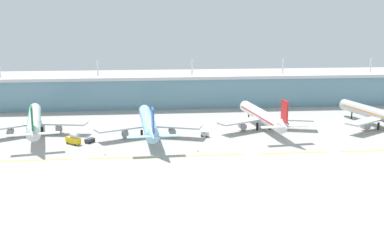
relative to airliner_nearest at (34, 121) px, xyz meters
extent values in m
plane|color=#A8A59E|center=(80.20, -40.15, -6.46)|extent=(600.00, 600.00, 0.00)
cube|color=#6693A8|center=(80.20, 67.80, 2.38)|extent=(280.00, 28.00, 17.68)
cube|color=silver|center=(80.20, 67.80, 12.12)|extent=(288.00, 34.00, 1.80)
cylinder|color=silver|center=(-31.80, 62.20, 17.52)|extent=(0.90, 0.90, 9.00)
cylinder|color=silver|center=(24.20, 62.20, 17.52)|extent=(0.90, 0.90, 9.00)
cylinder|color=silver|center=(80.20, 62.20, 17.52)|extent=(0.90, 0.90, 9.00)
cylinder|color=silver|center=(136.20, 62.20, 17.52)|extent=(0.90, 0.90, 9.00)
cylinder|color=silver|center=(192.20, 62.20, 17.52)|extent=(0.90, 0.90, 9.00)
cylinder|color=silver|center=(-0.30, 1.47, 0.04)|extent=(17.44, 58.96, 5.80)
cone|color=silver|center=(-6.58, 32.34, 0.04)|extent=(6.20, 5.02, 5.51)
cone|color=silver|center=(6.18, -30.37, 1.24)|extent=(6.15, 7.48, 5.72)
cube|color=#146B38|center=(5.98, -29.39, 7.69)|extent=(1.96, 6.41, 9.50)
cube|color=silver|center=(0.69, -30.97, 1.04)|extent=(10.44, 5.13, 0.36)
cube|color=silver|center=(11.47, -28.78, 1.04)|extent=(10.44, 5.13, 0.36)
cube|color=#B7BABF|center=(-11.18, -5.25, -1.26)|extent=(23.77, 18.92, 0.70)
cylinder|color=gray|center=(-10.29, -3.60, -4.06)|extent=(4.03, 5.05, 3.20)
cube|color=#B7BABF|center=(12.34, -0.47, -1.26)|extent=(24.84, 11.06, 0.70)
cylinder|color=gray|center=(10.88, 0.71, -4.06)|extent=(4.03, 5.05, 3.20)
cylinder|color=black|center=(-4.71, 23.15, -4.66)|extent=(0.70, 0.70, 3.60)
cylinder|color=black|center=(-2.84, -2.10, -4.66)|extent=(1.10, 1.10, 3.60)
cylinder|color=black|center=(3.43, -0.83, -4.66)|extent=(1.10, 1.10, 3.60)
cube|color=#146B38|center=(-0.30, 1.47, 0.44)|extent=(16.31, 53.19, 0.60)
cylinder|color=#9ED1EA|center=(52.96, -7.86, 0.04)|extent=(9.08, 56.23, 5.80)
cone|color=#9ED1EA|center=(51.20, 22.08, 0.04)|extent=(5.74, 4.32, 5.51)
cone|color=#9ED1EA|center=(54.78, -38.80, 1.24)|extent=(5.31, 6.91, 5.72)
cube|color=#2D5BB7|center=(54.72, -37.80, 7.69)|extent=(1.07, 6.43, 9.50)
cube|color=#9ED1EA|center=(49.26, -38.63, 1.04)|extent=(10.17, 3.78, 0.36)
cube|color=#9ED1EA|center=(60.24, -37.98, 1.04)|extent=(10.17, 3.78, 0.36)
cube|color=#B7BABF|center=(41.24, -12.98, -1.26)|extent=(24.60, 16.43, 0.70)
cylinder|color=gray|center=(42.35, -11.47, -4.06)|extent=(3.46, 4.68, 3.20)
cube|color=#B7BABF|center=(65.20, -11.57, -1.26)|extent=(24.91, 14.11, 0.70)
cylinder|color=gray|center=(63.91, -10.20, -4.06)|extent=(3.46, 4.68, 3.20)
cylinder|color=black|center=(51.73, 13.10, -4.66)|extent=(0.70, 0.70, 3.60)
cylinder|color=black|center=(49.94, -11.04, -4.66)|extent=(1.10, 1.10, 3.60)
cylinder|color=black|center=(56.33, -10.67, -4.66)|extent=(1.10, 1.10, 3.60)
cube|color=#2D5BB7|center=(52.96, -7.86, 0.44)|extent=(8.79, 50.65, 0.60)
cylinder|color=white|center=(108.68, 1.37, 0.04)|extent=(11.70, 51.59, 5.80)
cone|color=white|center=(105.48, 28.82, 0.04)|extent=(5.94, 4.61, 5.51)
cone|color=white|center=(112.00, -27.07, 1.24)|extent=(5.66, 7.15, 5.72)
cube|color=red|center=(111.88, -26.08, 7.69)|extent=(1.44, 6.44, 9.50)
cube|color=white|center=(106.48, -27.21, 1.04)|extent=(10.30, 4.34, 0.36)
cube|color=white|center=(117.40, -25.94, 1.04)|extent=(10.30, 4.34, 0.36)
cube|color=#B7BABF|center=(97.28, -4.42, -1.26)|extent=(24.32, 17.47, 0.70)
cylinder|color=gray|center=(98.30, -2.85, -4.06)|extent=(3.70, 4.84, 3.20)
cube|color=#B7BABF|center=(121.11, -1.64, -1.26)|extent=(24.94, 12.91, 0.70)
cylinder|color=gray|center=(119.75, -0.34, -4.06)|extent=(3.70, 4.84, 3.20)
cylinder|color=black|center=(106.46, 20.46, -4.66)|extent=(0.70, 0.70, 3.60)
cylinder|color=black|center=(105.85, -1.98, -4.66)|extent=(1.10, 1.10, 3.60)
cylinder|color=black|center=(112.21, -1.24, -4.66)|extent=(1.10, 1.10, 3.60)
cube|color=red|center=(108.68, 1.37, 0.44)|extent=(11.15, 46.51, 0.60)
cylinder|color=#ADB2BC|center=(167.40, -3.50, 0.04)|extent=(18.03, 61.28, 5.80)
cone|color=#ADB2BC|center=(160.83, 28.51, 0.04)|extent=(6.20, 5.03, 5.51)
cube|color=#B7BABF|center=(156.54, -10.25, -1.26)|extent=(23.75, 18.95, 0.70)
cylinder|color=gray|center=(157.42, -8.60, -4.06)|extent=(4.04, 5.05, 3.20)
cylinder|color=black|center=(162.77, 19.04, -4.66)|extent=(0.70, 0.70, 3.60)
cylinder|color=black|center=(164.87, -7.09, -4.66)|extent=(1.10, 1.10, 3.60)
cube|color=orange|center=(167.40, -3.50, 0.44)|extent=(16.83, 55.28, 0.60)
cube|color=yellow|center=(9.20, -42.01, -6.44)|extent=(28.00, 0.70, 0.04)
cube|color=yellow|center=(43.20, -42.01, -6.44)|extent=(28.00, 0.70, 0.04)
cube|color=yellow|center=(77.20, -42.01, -6.44)|extent=(28.00, 0.70, 0.04)
cube|color=yellow|center=(111.20, -42.01, -6.44)|extent=(28.00, 0.70, 0.04)
cube|color=yellow|center=(145.20, -42.01, -6.44)|extent=(28.00, 0.70, 0.04)
cube|color=gold|center=(20.36, -19.53, -4.71)|extent=(7.15, 6.68, 2.60)
cylinder|color=silver|center=(20.97, -20.06, -2.51)|extent=(4.33, 4.13, 2.00)
cylinder|color=black|center=(17.69, -18.77, -6.01)|extent=(0.91, 0.85, 0.90)
cylinder|color=black|center=(19.22, -17.00, -6.01)|extent=(0.91, 0.85, 0.90)
cylinder|color=black|center=(21.50, -22.07, -6.01)|extent=(0.91, 0.85, 0.90)
cylinder|color=black|center=(23.03, -20.30, -6.01)|extent=(0.91, 0.85, 0.90)
cube|color=silver|center=(78.94, -12.54, -5.21)|extent=(4.01, 3.41, 1.60)
cube|color=silver|center=(78.94, -12.54, -4.06)|extent=(3.70, 3.23, 0.16)
cylinder|color=black|center=(80.44, -12.51, -6.01)|extent=(0.95, 0.77, 0.90)
cylinder|color=black|center=(79.59, -13.89, -6.01)|extent=(0.95, 0.77, 0.90)
cylinder|color=black|center=(78.29, -11.19, -6.01)|extent=(0.95, 0.77, 0.90)
cylinder|color=black|center=(77.44, -12.57, -6.01)|extent=(0.95, 0.77, 0.90)
cube|color=#333842|center=(27.18, -17.42, -5.31)|extent=(4.45, 4.99, 1.40)
cylinder|color=black|center=(27.21, -19.30, -6.01)|extent=(0.79, 0.94, 0.90)
cylinder|color=black|center=(25.42, -18.09, -6.01)|extent=(0.79, 0.94, 0.90)
cylinder|color=black|center=(28.94, -16.74, -6.01)|extent=(0.79, 0.94, 0.90)
cylinder|color=black|center=(27.14, -15.54, -6.01)|extent=(0.79, 0.94, 0.90)
cone|color=orange|center=(73.09, -36.10, -6.11)|extent=(0.56, 0.56, 0.70)
cone|color=orange|center=(35.37, -37.60, -6.11)|extent=(0.56, 0.56, 0.70)
camera|label=1|loc=(52.11, -225.01, 49.17)|focal=44.94mm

